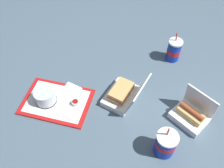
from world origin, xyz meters
The scene contains 10 objects.
ground_plane centered at (0.00, 0.00, 0.00)m, with size 3.20×3.20×0.00m, color #4C6070.
food_tray centered at (0.30, 0.22, 0.01)m, with size 0.40×0.30×0.01m.
cake_container centered at (0.35, 0.24, 0.05)m, with size 0.12×0.12×0.08m.
ketchup_cup centered at (0.19, 0.20, 0.03)m, with size 0.04×0.04×0.02m.
napkin_stack centered at (0.26, 0.13, 0.02)m, with size 0.10×0.10×0.00m, color white.
plastic_fork centered at (0.22, 0.30, 0.02)m, with size 0.11×0.01×0.01m, color white.
clamshell_hotdog_corner centered at (-0.41, 0.06, 0.04)m, with size 0.22×0.21×0.18m.
clamshell_sandwich_front centered at (-0.04, 0.07, 0.04)m, with size 0.22×0.23×0.18m.
soda_cup_center centered at (-0.33, 0.28, 0.07)m, with size 0.10×0.10×0.20m.
soda_cup_left centered at (-0.22, -0.35, 0.07)m, with size 0.09×0.09×0.21m.
Camera 1 is at (-0.28, 0.85, 1.15)m, focal length 40.00 mm.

